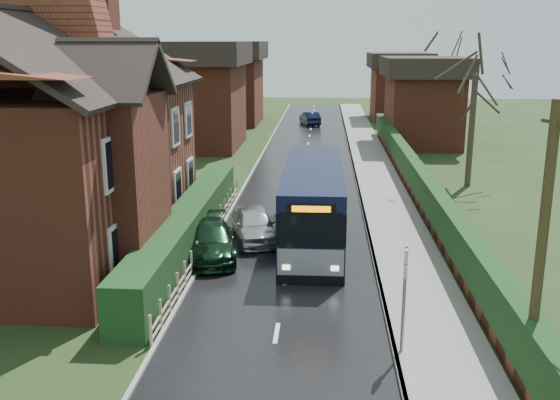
# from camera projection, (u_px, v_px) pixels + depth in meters

# --- Properties ---
(ground) EXTENTS (140.00, 140.00, 0.00)m
(ground) POSITION_uv_depth(u_px,v_px,m) (282.00, 303.00, 18.70)
(ground) COLOR #2D401B
(ground) RESTS_ON ground
(road) EXTENTS (6.00, 100.00, 0.02)m
(road) POSITION_uv_depth(u_px,v_px,m) (296.00, 214.00, 28.36)
(road) COLOR black
(road) RESTS_ON ground
(pavement) EXTENTS (2.50, 100.00, 0.14)m
(pavement) POSITION_uv_depth(u_px,v_px,m) (391.00, 214.00, 28.06)
(pavement) COLOR slate
(pavement) RESTS_ON ground
(kerb_right) EXTENTS (0.12, 100.00, 0.14)m
(kerb_right) POSITION_uv_depth(u_px,v_px,m) (364.00, 214.00, 28.14)
(kerb_right) COLOR gray
(kerb_right) RESTS_ON ground
(kerb_left) EXTENTS (0.12, 100.00, 0.10)m
(kerb_left) POSITION_uv_depth(u_px,v_px,m) (230.00, 212.00, 28.56)
(kerb_left) COLOR gray
(kerb_left) RESTS_ON ground
(front_hedge) EXTENTS (1.20, 16.00, 1.60)m
(front_hedge) POSITION_uv_depth(u_px,v_px,m) (188.00, 227.00, 23.60)
(front_hedge) COLOR black
(front_hedge) RESTS_ON ground
(picket_fence) EXTENTS (0.10, 16.00, 0.90)m
(picket_fence) POSITION_uv_depth(u_px,v_px,m) (208.00, 236.00, 23.64)
(picket_fence) COLOR tan
(picket_fence) RESTS_ON ground
(right_wall_hedge) EXTENTS (0.60, 50.00, 1.80)m
(right_wall_hedge) POSITION_uv_depth(u_px,v_px,m) (427.00, 194.00, 27.72)
(right_wall_hedge) COLOR brown
(right_wall_hedge) RESTS_ON ground
(brick_house) EXTENTS (9.30, 14.60, 10.30)m
(brick_house) POSITION_uv_depth(u_px,v_px,m) (53.00, 133.00, 22.83)
(brick_house) COLOR brown
(brick_house) RESTS_ON ground
(bus) EXTENTS (2.29, 9.79, 2.97)m
(bus) POSITION_uv_depth(u_px,v_px,m) (313.00, 204.00, 24.36)
(bus) COLOR black
(bus) RESTS_ON ground
(car_silver) EXTENTS (2.41, 4.09, 1.31)m
(car_silver) POSITION_uv_depth(u_px,v_px,m) (254.00, 224.00, 24.47)
(car_silver) COLOR silver
(car_silver) RESTS_ON ground
(car_green) EXTENTS (2.62, 4.57, 1.25)m
(car_green) POSITION_uv_depth(u_px,v_px,m) (209.00, 240.00, 22.61)
(car_green) COLOR black
(car_green) RESTS_ON ground
(car_distant) EXTENTS (2.18, 3.98, 1.24)m
(car_distant) POSITION_uv_depth(u_px,v_px,m) (310.00, 118.00, 58.14)
(car_distant) COLOR black
(car_distant) RESTS_ON ground
(bus_stop_sign) EXTENTS (0.13, 0.44, 2.90)m
(bus_stop_sign) POSITION_uv_depth(u_px,v_px,m) (405.00, 285.00, 15.11)
(bus_stop_sign) COLOR slate
(bus_stop_sign) RESTS_ON ground
(telegraph_pole) EXTENTS (0.31, 0.83, 6.53)m
(telegraph_pole) POSITION_uv_depth(u_px,v_px,m) (541.00, 253.00, 13.16)
(telegraph_pole) COLOR #312815
(telegraph_pole) RESTS_ON ground
(tree_right_far) EXTENTS (4.41, 4.41, 8.51)m
(tree_right_far) POSITION_uv_depth(u_px,v_px,m) (476.00, 66.00, 32.25)
(tree_right_far) COLOR #34291E
(tree_right_far) RESTS_ON ground
(tree_house_side) EXTENTS (4.08, 4.08, 9.28)m
(tree_house_side) POSITION_uv_depth(u_px,v_px,m) (82.00, 57.00, 28.03)
(tree_house_side) COLOR #372720
(tree_house_side) RESTS_ON ground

